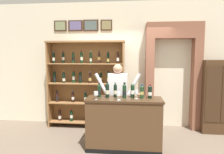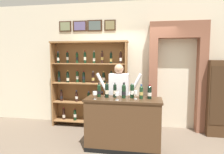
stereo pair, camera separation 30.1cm
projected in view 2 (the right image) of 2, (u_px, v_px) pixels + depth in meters
name	position (u px, v px, depth m)	size (l,w,h in m)	color
ground_plane	(115.00, 148.00, 4.01)	(14.00, 14.00, 0.02)	#6B5B4C
back_wall	(124.00, 64.00, 5.31)	(12.00, 0.19, 3.20)	beige
wine_shelf	(90.00, 82.00, 5.18)	(1.97, 0.37, 2.19)	olive
archway_doorway	(177.00, 70.00, 4.95)	(1.34, 0.45, 2.63)	brown
side_cabinet	(223.00, 98.00, 4.61)	(0.74, 0.45, 1.73)	#422B19
tasting_counter	(123.00, 124.00, 3.93)	(1.47, 0.56, 1.01)	#4C331E
shopkeeper	(119.00, 93.00, 4.42)	(1.04, 0.22, 1.65)	#2D3347
tasting_bottle_grappa	(99.00, 90.00, 4.03)	(0.07, 0.07, 0.28)	black
tasting_bottle_riserva	(107.00, 90.00, 3.96)	(0.08, 0.08, 0.31)	black
tasting_bottle_rosso	(115.00, 90.00, 3.97)	(0.07, 0.07, 0.31)	black
tasting_bottle_chianti	(124.00, 91.00, 3.90)	(0.08, 0.08, 0.30)	black
tasting_bottle_vin_santo	(132.00, 91.00, 3.91)	(0.08, 0.08, 0.29)	black
tasting_bottle_bianco	(141.00, 92.00, 3.84)	(0.07, 0.07, 0.28)	#19381E
tasting_bottle_brunello	(150.00, 92.00, 3.84)	(0.08, 0.08, 0.27)	black
wine_glass_spare	(117.00, 95.00, 3.72)	(0.08, 0.08, 0.15)	silver
wine_glass_center	(95.00, 94.00, 3.80)	(0.08, 0.08, 0.15)	silver
wine_glass_left	(136.00, 93.00, 3.82)	(0.07, 0.07, 0.16)	silver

